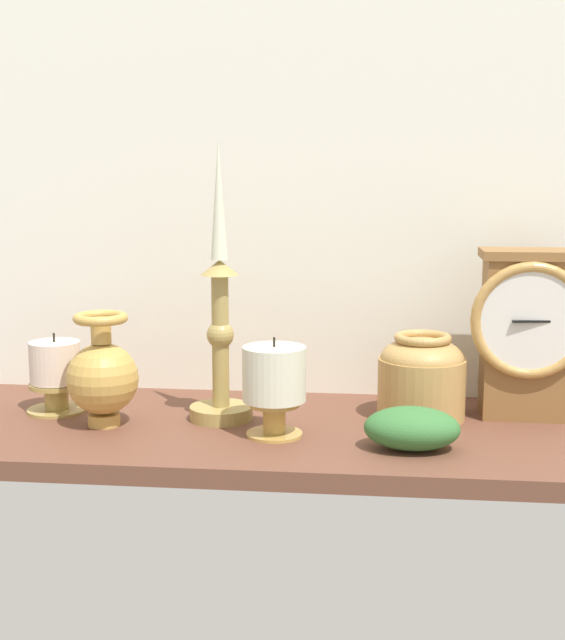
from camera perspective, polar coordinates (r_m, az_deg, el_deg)
ground_plane at (r=117.23cm, az=0.85°, el=-7.36°), size 100.00×36.00×2.40cm
back_wall at (r=130.50cm, az=1.69°, el=9.39°), size 120.00×2.00×65.00cm
mantel_clock at (r=122.51cm, az=15.36°, el=-0.67°), size 15.42×9.00×22.63cm
candlestick_tall_left at (r=117.30cm, az=-4.02°, el=-0.46°), size 8.47×8.47×37.08cm
brass_vase_bulbous at (r=117.65cm, az=-11.48°, el=-3.46°), size 9.34×9.34×14.89cm
brass_vase_jar at (r=120.53cm, az=8.93°, el=-3.54°), size 11.74×11.74×11.52cm
pillar_candle_front at (r=126.20cm, az=-14.36°, el=-3.37°), size 8.18×8.18×11.01cm
pillar_candle_near_clock at (r=110.94cm, az=-0.53°, el=-4.03°), size 7.97×7.97×12.60cm
ivy_sprig at (r=107.87cm, az=8.30°, el=-6.89°), size 11.50×8.05×5.15cm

